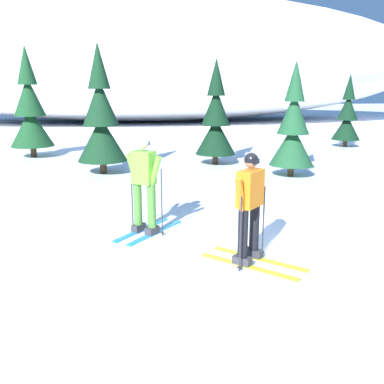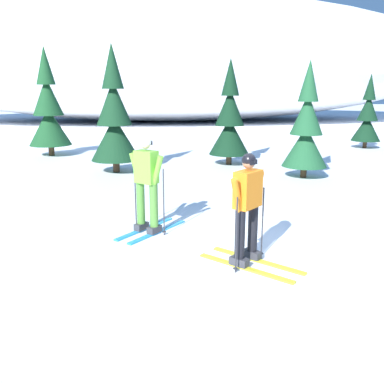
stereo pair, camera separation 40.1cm
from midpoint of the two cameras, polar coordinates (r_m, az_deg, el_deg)
ground_plane at (r=7.43m, az=7.17°, el=-6.79°), size 120.00×120.00×0.00m
skier_lime_jacket at (r=7.63m, az=-7.96°, el=1.11°), size 1.34×1.46×1.79m
skier_orange_jacket at (r=6.32m, az=6.06°, el=-1.89°), size 1.47×1.46×1.70m
pine_tree_far_left at (r=17.45m, az=-21.69°, el=10.10°), size 1.61×1.61×4.17m
pine_tree_center_left at (r=13.41m, az=-13.07°, el=9.45°), size 1.52×1.52×3.95m
pine_tree_center at (r=14.69m, az=2.44°, el=9.58°), size 1.39×1.39×3.60m
pine_tree_center_right at (r=12.91m, az=12.62°, el=8.30°), size 1.31×1.31×3.40m
pine_tree_far_right at (r=20.36m, az=19.71°, el=9.54°), size 1.24×1.24×3.21m
snow_ridge_background at (r=34.94m, az=-5.94°, el=17.37°), size 45.69×19.79×9.52m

